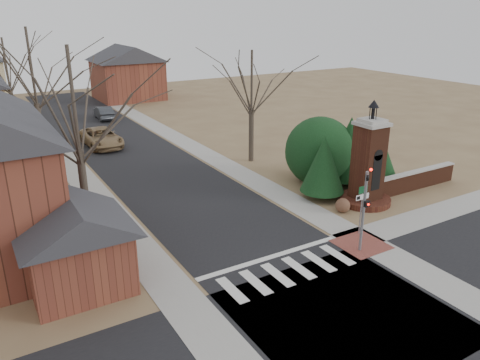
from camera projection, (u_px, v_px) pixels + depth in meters
ground at (299, 279)px, 20.97m from camera, size 120.00×120.00×0.00m
main_street at (136, 156)px, 38.72m from camera, size 8.00×70.00×0.01m
cross_street at (345, 315)px, 18.55m from camera, size 120.00×8.00×0.01m
crosswalk_zone at (288, 271)px, 21.61m from camera, size 8.00×2.20×0.02m
stop_bar at (270, 257)px, 22.82m from camera, size 8.00×0.35×0.02m
sidewalk_right_main at (193, 147)px, 41.22m from camera, size 2.00×60.00×0.02m
sidewalk_left at (71, 166)px, 36.21m from camera, size 2.00×60.00×0.02m
curb_apron at (361, 244)px, 24.08m from camera, size 2.40×2.40×0.02m
traffic_signal_pole at (365, 203)px, 22.62m from camera, size 0.28×0.41×4.50m
sign_post at (362, 200)px, 24.60m from camera, size 0.90×0.07×2.75m
brick_gate_monument at (368, 170)px, 28.59m from camera, size 3.20×3.20×6.47m
brick_garden_wall at (414, 180)px, 31.28m from camera, size 7.50×0.50×1.30m
garage_left at (75, 240)px, 19.73m from camera, size 4.80×4.80×4.29m
house_distant_right at (127, 71)px, 62.28m from camera, size 8.80×8.80×7.30m
evergreen_near at (323, 164)px, 29.30m from camera, size 2.80×2.80×4.10m
evergreen_mid at (350, 147)px, 31.75m from camera, size 3.40×3.40×4.70m
evergreen_far at (381, 156)px, 32.14m from camera, size 2.40×2.40×3.30m
evergreen_mass at (320, 149)px, 32.14m from camera, size 4.80×4.80×4.80m
bare_tree_0 at (72, 92)px, 22.22m from camera, size 8.05×8.05×11.15m
bare_tree_1 at (30, 61)px, 32.59m from camera, size 8.40×8.40×11.64m
bare_tree_2 at (5, 60)px, 43.19m from camera, size 7.35×7.35×10.19m
bare_tree_3 at (252, 76)px, 35.19m from camera, size 7.00×7.00×9.70m
pickup_truck at (102, 137)px, 41.14m from camera, size 2.81×5.85×1.61m
distant_car at (104, 113)px, 51.49m from camera, size 1.78×4.43×1.43m
dry_shrub_left at (343, 205)px, 27.81m from camera, size 0.87×0.87×0.87m
dry_shrub_right at (373, 198)px, 29.04m from camera, size 0.71×0.71×0.71m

